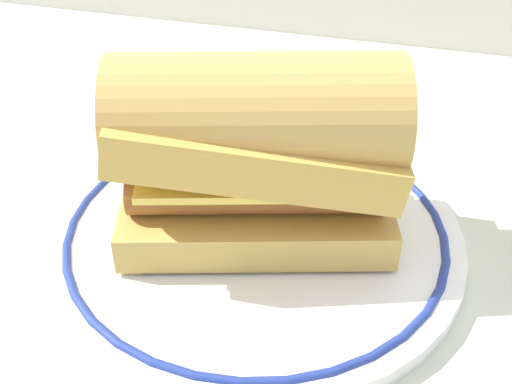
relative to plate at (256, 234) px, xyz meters
name	(u,v)px	position (x,y,z in m)	size (l,w,h in m)	color
ground_plane	(283,267)	(0.02, -0.02, -0.01)	(1.50, 1.50, 0.00)	beige
plate	(256,234)	(0.00, 0.00, 0.00)	(0.29, 0.29, 0.01)	white
sausage_sandwich	(256,148)	(0.00, 0.00, 0.07)	(0.20, 0.14, 0.13)	tan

